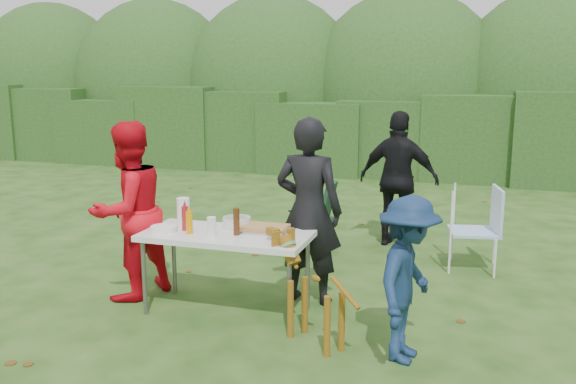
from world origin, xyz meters
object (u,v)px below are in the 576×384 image
(folding_table, at_px, (226,239))
(person_red_jacket, at_px, (129,211))
(person_cook, at_px, (309,211))
(paper_towel_roll, at_px, (183,212))
(person_black_puffy, at_px, (399,179))
(dog, at_px, (316,294))
(mustard_bottle, at_px, (189,223))
(beer_bottle, at_px, (236,222))
(child, at_px, (408,279))
(camping_chair, at_px, (312,217))
(lawn_chair, at_px, (474,228))
(ketchup_bottle, at_px, (185,218))

(folding_table, height_order, person_red_jacket, person_red_jacket)
(person_cook, bearing_deg, paper_towel_roll, 20.61)
(person_red_jacket, height_order, person_black_puffy, person_red_jacket)
(folding_table, xyz_separation_m, dog, (0.94, -0.41, -0.27))
(mustard_bottle, xyz_separation_m, beer_bottle, (0.42, 0.09, 0.02))
(person_cook, distance_m, paper_towel_roll, 1.17)
(person_cook, relative_size, person_red_jacket, 1.03)
(child, height_order, camping_chair, child)
(person_cook, height_order, paper_towel_roll, person_cook)
(person_red_jacket, distance_m, person_black_puffy, 3.40)
(paper_towel_roll, bearing_deg, camping_chair, 69.74)
(lawn_chair, xyz_separation_m, mustard_bottle, (-2.41, -2.07, 0.37))
(ketchup_bottle, bearing_deg, lawn_chair, 38.35)
(person_red_jacket, distance_m, camping_chair, 2.40)
(mustard_bottle, bearing_deg, paper_towel_roll, 126.37)
(child, distance_m, lawn_chair, 2.45)
(person_black_puffy, bearing_deg, dog, 92.82)
(beer_bottle, bearing_deg, lawn_chair, 44.87)
(person_red_jacket, relative_size, person_black_puffy, 1.01)
(lawn_chair, distance_m, ketchup_bottle, 3.21)
(mustard_bottle, bearing_deg, person_cook, 33.00)
(folding_table, distance_m, lawn_chair, 2.88)
(ketchup_bottle, height_order, beer_bottle, beer_bottle)
(person_cook, distance_m, person_black_puffy, 2.23)
(person_black_puffy, xyz_separation_m, beer_bottle, (-1.07, -2.68, 0.02))
(folding_table, relative_size, lawn_chair, 1.61)
(child, height_order, paper_towel_roll, child)
(camping_chair, xyz_separation_m, paper_towel_roll, (-0.72, -1.94, 0.44))
(person_cook, height_order, lawn_chair, person_cook)
(person_black_puffy, distance_m, lawn_chair, 1.22)
(person_cook, height_order, beer_bottle, person_cook)
(paper_towel_roll, bearing_deg, child, -15.42)
(lawn_chair, bearing_deg, beer_bottle, 33.60)
(dog, height_order, paper_towel_roll, paper_towel_roll)
(child, distance_m, mustard_bottle, 2.00)
(camping_chair, relative_size, ketchup_bottle, 3.90)
(beer_bottle, bearing_deg, person_red_jacket, 174.46)
(mustard_bottle, bearing_deg, lawn_chair, 40.68)
(dog, distance_m, camping_chair, 2.59)
(person_red_jacket, distance_m, dog, 2.09)
(child, xyz_separation_m, paper_towel_roll, (-2.15, 0.59, 0.23))
(folding_table, relative_size, beer_bottle, 6.25)
(person_cook, relative_size, camping_chair, 2.05)
(camping_chair, height_order, mustard_bottle, mustard_bottle)
(paper_towel_roll, bearing_deg, ketchup_bottle, -58.29)
(child, relative_size, paper_towel_roll, 4.89)
(person_cook, relative_size, beer_bottle, 7.32)
(folding_table, xyz_separation_m, camping_chair, (0.23, 2.08, -0.26))
(folding_table, bearing_deg, person_red_jacket, 175.20)
(lawn_chair, bearing_deg, folding_table, 31.67)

